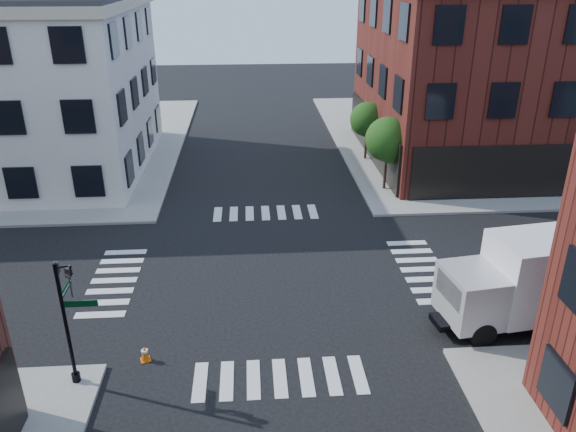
# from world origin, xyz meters

# --- Properties ---
(ground) EXTENTS (120.00, 120.00, 0.00)m
(ground) POSITION_xyz_m (0.00, 0.00, 0.00)
(ground) COLOR black
(ground) RESTS_ON ground
(sidewalk_ne) EXTENTS (30.00, 30.00, 0.15)m
(sidewalk_ne) POSITION_xyz_m (21.00, 21.00, 0.07)
(sidewalk_ne) COLOR gray
(sidewalk_ne) RESTS_ON ground
(building_ne) EXTENTS (25.00, 16.00, 12.00)m
(building_ne) POSITION_xyz_m (20.50, 16.00, 6.00)
(building_ne) COLOR #471711
(building_ne) RESTS_ON ground
(tree_near) EXTENTS (2.69, 2.69, 4.49)m
(tree_near) POSITION_xyz_m (7.56, 9.98, 3.16)
(tree_near) COLOR black
(tree_near) RESTS_ON ground
(tree_far) EXTENTS (2.43, 2.43, 4.07)m
(tree_far) POSITION_xyz_m (7.56, 15.98, 2.87)
(tree_far) COLOR black
(tree_far) RESTS_ON ground
(signal_pole) EXTENTS (1.29, 1.24, 4.60)m
(signal_pole) POSITION_xyz_m (-6.72, -6.68, 2.86)
(signal_pole) COLOR black
(signal_pole) RESTS_ON ground
(box_truck) EXTENTS (8.23, 3.48, 3.64)m
(box_truck) POSITION_xyz_m (10.42, -4.26, 1.89)
(box_truck) COLOR silver
(box_truck) RESTS_ON ground
(traffic_cone) EXTENTS (0.43, 0.43, 0.63)m
(traffic_cone) POSITION_xyz_m (-4.71, -5.70, 0.30)
(traffic_cone) COLOR orange
(traffic_cone) RESTS_ON ground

